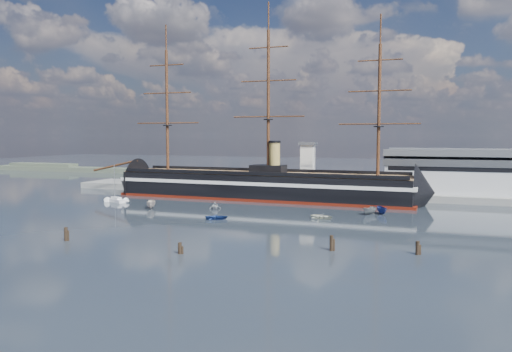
% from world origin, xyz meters
% --- Properties ---
extents(ground, '(600.00, 600.00, 0.00)m').
position_xyz_m(ground, '(0.00, 40.00, 0.00)').
color(ground, black).
rests_on(ground, ground).
extents(quay, '(180.00, 18.00, 2.00)m').
position_xyz_m(quay, '(10.00, 76.00, 0.00)').
color(quay, slate).
rests_on(quay, ground).
extents(warehouse, '(63.00, 21.00, 11.60)m').
position_xyz_m(warehouse, '(58.00, 80.00, 7.98)').
color(warehouse, '#B7BABC').
rests_on(warehouse, ground).
extents(quay_tower, '(5.00, 5.00, 15.00)m').
position_xyz_m(quay_tower, '(3.00, 73.00, 9.75)').
color(quay_tower, silver).
rests_on(quay_tower, ground).
extents(shoreline, '(120.00, 10.00, 4.00)m').
position_xyz_m(shoreline, '(-139.23, 135.00, 1.45)').
color(shoreline, '#3F4C38').
rests_on(shoreline, ground).
extents(warship, '(113.09, 18.67, 53.94)m').
position_xyz_m(warship, '(-9.63, 60.00, 4.04)').
color(warship, black).
rests_on(warship, ground).
extents(sailboat, '(6.95, 4.57, 10.78)m').
position_xyz_m(sailboat, '(-44.52, 38.55, 0.69)').
color(sailboat, silver).
rests_on(sailboat, ground).
extents(motorboat_a, '(6.97, 5.00, 2.63)m').
position_xyz_m(motorboat_a, '(-28.55, 31.34, 0.00)').
color(motorboat_a, beige).
rests_on(motorboat_a, ground).
extents(motorboat_b, '(2.53, 3.46, 1.50)m').
position_xyz_m(motorboat_b, '(-5.44, 21.61, 0.00)').
color(motorboat_b, navy).
rests_on(motorboat_b, ground).
extents(motorboat_c, '(5.94, 4.46, 2.25)m').
position_xyz_m(motorboat_c, '(26.40, 40.67, 0.00)').
color(motorboat_c, slate).
rests_on(motorboat_c, ground).
extents(motorboat_d, '(5.82, 5.29, 2.02)m').
position_xyz_m(motorboat_d, '(-12.54, 36.18, 0.00)').
color(motorboat_d, silver).
rests_on(motorboat_d, ground).
extents(motorboat_e, '(2.17, 3.54, 1.54)m').
position_xyz_m(motorboat_e, '(16.95, 30.49, 0.00)').
color(motorboat_e, beige).
rests_on(motorboat_e, ground).
extents(motorboat_f, '(6.06, 4.21, 2.28)m').
position_xyz_m(motorboat_f, '(29.15, 42.10, 0.00)').
color(motorboat_f, navy).
rests_on(motorboat_f, ground).
extents(piling_near_left, '(0.64, 0.64, 3.18)m').
position_xyz_m(piling_near_left, '(-21.54, -8.85, 0.00)').
color(piling_near_left, black).
rests_on(piling_near_left, ground).
extents(piling_near_mid, '(0.64, 0.64, 2.57)m').
position_xyz_m(piling_near_mid, '(2.68, -10.78, 0.00)').
color(piling_near_mid, black).
rests_on(piling_near_mid, ground).
extents(piling_near_right, '(0.64, 0.64, 3.28)m').
position_xyz_m(piling_near_right, '(25.20, -0.32, 0.00)').
color(piling_near_right, black).
rests_on(piling_near_right, ground).
extents(piling_far_right, '(0.64, 0.64, 2.91)m').
position_xyz_m(piling_far_right, '(38.68, 1.61, 0.00)').
color(piling_far_right, black).
rests_on(piling_far_right, ground).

